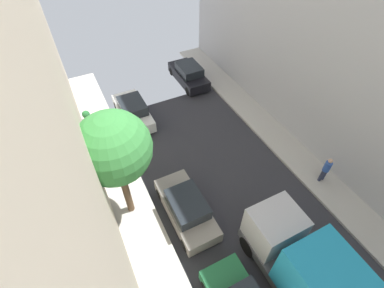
{
  "coord_description": "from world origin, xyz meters",
  "views": [
    {
      "loc": [
        -5.69,
        -0.02,
        12.83
      ],
      "look_at": [
        -0.4,
        10.59,
        0.5
      ],
      "focal_mm": 26.08,
      "sensor_mm": 36.0,
      "label": 1
    }
  ],
  "objects": [
    {
      "name": "potted_plant_2",
      "position": [
        -5.76,
        11.87,
        0.72
      ],
      "size": [
        0.69,
        0.69,
        1.03
      ],
      "color": "brown",
      "rests_on": "sidewalk_left"
    },
    {
      "name": "street_tree_0",
      "position": [
        -5.11,
        8.15,
        4.7
      ],
      "size": [
        3.16,
        3.16,
        6.16
      ],
      "color": "brown",
      "rests_on": "sidewalk_left"
    },
    {
      "name": "delivery_truck",
      "position": [
        0.0,
        0.91,
        1.79
      ],
      "size": [
        2.26,
        6.6,
        3.38
      ],
      "color": "#4C4C51",
      "rests_on": "ground"
    },
    {
      "name": "parked_car_left_3",
      "position": [
        -2.7,
        6.59,
        0.72
      ],
      "size": [
        1.78,
        4.2,
        1.57
      ],
      "color": "gray",
      "rests_on": "ground"
    },
    {
      "name": "potted_plant_0",
      "position": [
        -5.65,
        16.11,
        0.59
      ],
      "size": [
        0.51,
        0.51,
        0.8
      ],
      "color": "slate",
      "rests_on": "sidewalk_left"
    },
    {
      "name": "parked_car_right_2",
      "position": [
        2.7,
        17.4,
        0.72
      ],
      "size": [
        1.78,
        4.2,
        1.57
      ],
      "color": "black",
      "rests_on": "ground"
    },
    {
      "name": "parked_car_left_4",
      "position": [
        -2.7,
        14.98,
        0.72
      ],
      "size": [
        1.78,
        4.2,
        1.57
      ],
      "color": "white",
      "rests_on": "ground"
    },
    {
      "name": "pedestrian",
      "position": [
        4.99,
        5.19,
        1.07
      ],
      "size": [
        0.4,
        0.36,
        1.72
      ],
      "color": "#2D334C",
      "rests_on": "sidewalk_right"
    }
  ]
}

